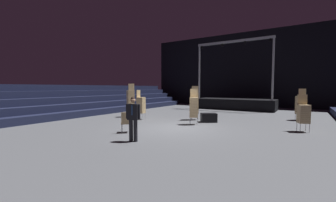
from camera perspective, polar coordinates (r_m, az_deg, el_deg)
name	(u,v)px	position (r m, az deg, el deg)	size (l,w,h in m)	color
ground_plane	(175,129)	(10.93, 1.93, -7.40)	(22.00, 30.00, 0.10)	#515459
arena_end_wall	(246,70)	(24.92, 19.98, 7.88)	(22.00, 0.30, 8.00)	black
bleacher_bank_left	(80,99)	(17.85, -22.36, 0.39)	(3.75, 24.00, 2.25)	#191E38
stage_riser	(235,103)	(21.10, 17.47, -0.42)	(6.99, 2.60, 6.22)	black
man_with_tie	(133,116)	(8.15, -9.28, -4.06)	(0.56, 0.36, 1.69)	black
chair_stack_front_left	(300,105)	(15.64, 31.78, -0.80)	(0.57, 0.57, 1.96)	#B2B5BA
chair_stack_front_right	(131,100)	(15.12, -9.94, 0.18)	(0.60, 0.60, 2.31)	#B2B5BA
chair_stack_mid_left	(194,107)	(11.85, 6.87, -1.52)	(0.58, 0.58, 1.96)	#B2B5BA
chair_stack_mid_right	(141,105)	(13.79, -7.22, -0.98)	(0.50, 0.50, 1.88)	#B2B5BA
chair_stack_mid_centre	(195,103)	(13.61, 7.17, -0.52)	(0.60, 0.60, 2.14)	#B2B5BA
chair_stack_rear_left	(303,113)	(11.63, 32.37, -2.76)	(0.57, 0.57, 1.71)	#B2B5BA
equipment_road_case	(209,118)	(12.90, 10.78, -4.38)	(0.90, 0.60, 0.52)	black
loose_chair_near_man	(126,121)	(9.83, -11.10, -5.25)	(0.62, 0.62, 0.95)	#B2B5BA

